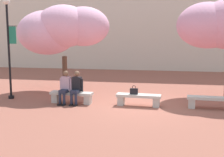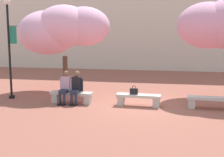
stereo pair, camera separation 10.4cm
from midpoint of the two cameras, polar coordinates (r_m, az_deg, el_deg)
name	(u,v)px [view 1 (the left image)]	position (r m, az deg, el deg)	size (l,w,h in m)	color
ground_plane	(138,106)	(11.98, 4.61, -5.01)	(100.00, 100.00, 0.00)	#8E5142
building_facade	(153,11)	(24.01, 7.46, 12.13)	(28.00, 4.00, 8.44)	beige
stone_bench_west_end	(72,96)	(12.42, -7.66, -3.14)	(1.71, 0.52, 0.45)	#BCB7AD
stone_bench_near_west	(139,98)	(11.91, 4.62, -3.61)	(1.71, 0.52, 0.45)	#BCB7AD
stone_bench_center	(211,101)	(11.98, 17.37, -3.93)	(1.71, 0.52, 0.45)	#BCB7AD
person_seated_left	(65,86)	(12.37, -8.80, -1.34)	(0.51, 0.71, 1.29)	black
person_seated_right	(76,86)	(12.23, -6.79, -1.41)	(0.51, 0.70, 1.29)	black
handbag	(134,91)	(11.87, 3.78, -2.27)	(0.30, 0.15, 0.34)	black
cherry_tree_main	(61,29)	(14.57, -9.52, 8.87)	(4.27, 2.90, 3.98)	#513828
lamp_post_with_banner	(9,39)	(13.58, -18.61, 6.83)	(0.54, 0.28, 4.16)	black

